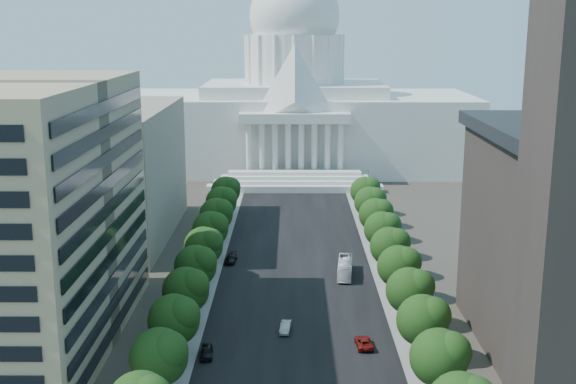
{
  "coord_description": "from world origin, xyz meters",
  "views": [
    {
      "loc": [
        -0.96,
        -61.48,
        47.59
      ],
      "look_at": [
        -1.64,
        75.85,
        16.05
      ],
      "focal_mm": 45.0,
      "sensor_mm": 36.0,
      "label": 1
    }
  ],
  "objects_px": {
    "car_silver": "(286,327)",
    "car_dark_b": "(231,259)",
    "city_bus": "(345,268)",
    "car_dark_a": "(206,352)",
    "car_red": "(364,342)"
  },
  "relations": [
    {
      "from": "car_silver",
      "to": "car_dark_b",
      "type": "distance_m",
      "value": 36.53
    },
    {
      "from": "car_silver",
      "to": "car_dark_b",
      "type": "xyz_separation_m",
      "value": [
        -11.61,
        34.63,
        0.04
      ]
    },
    {
      "from": "car_red",
      "to": "car_dark_b",
      "type": "relative_size",
      "value": 0.95
    },
    {
      "from": "car_silver",
      "to": "city_bus",
      "type": "relative_size",
      "value": 0.4
    },
    {
      "from": "car_silver",
      "to": "car_red",
      "type": "height_order",
      "value": "car_silver"
    },
    {
      "from": "car_dark_a",
      "to": "car_silver",
      "type": "xyz_separation_m",
      "value": [
        11.61,
        9.06,
        -0.05
      ]
    },
    {
      "from": "car_dark_a",
      "to": "car_dark_b",
      "type": "distance_m",
      "value": 43.69
    },
    {
      "from": "car_red",
      "to": "car_silver",
      "type": "bearing_deg",
      "value": -29.06
    },
    {
      "from": "car_dark_a",
      "to": "car_red",
      "type": "height_order",
      "value": "car_dark_a"
    },
    {
      "from": "car_silver",
      "to": "car_dark_b",
      "type": "bearing_deg",
      "value": 114.56
    },
    {
      "from": "car_dark_b",
      "to": "city_bus",
      "type": "bearing_deg",
      "value": -14.75
    },
    {
      "from": "car_red",
      "to": "car_dark_b",
      "type": "bearing_deg",
      "value": -63.65
    },
    {
      "from": "car_dark_a",
      "to": "city_bus",
      "type": "relative_size",
      "value": 0.42
    },
    {
      "from": "car_silver",
      "to": "car_dark_b",
      "type": "height_order",
      "value": "car_dark_b"
    },
    {
      "from": "car_dark_b",
      "to": "car_dark_a",
      "type": "bearing_deg",
      "value": -85.94
    }
  ]
}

